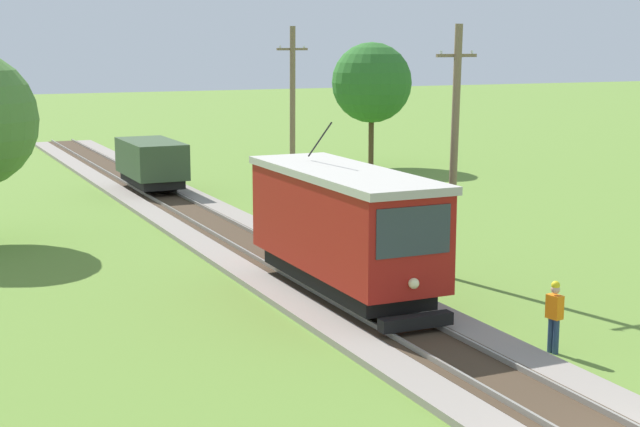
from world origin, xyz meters
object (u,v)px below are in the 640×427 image
at_px(freight_car, 151,163).
at_px(track_worker, 554,313).
at_px(red_tram, 343,226).
at_px(tree_left_far, 372,83).
at_px(utility_pole_near_tram, 454,151).
at_px(utility_pole_mid, 293,119).

bearing_deg(freight_car, track_worker, -84.81).
height_order(red_tram, tree_left_far, tree_left_far).
xyz_separation_m(utility_pole_near_tram, utility_pole_mid, (0.00, 12.86, 0.06)).
bearing_deg(tree_left_far, track_worker, -110.37).
xyz_separation_m(freight_car, track_worker, (2.53, -27.90, -0.57)).
xyz_separation_m(freight_car, utility_pole_mid, (4.25, -7.75, 2.56)).
height_order(utility_pole_near_tram, utility_pole_mid, utility_pole_mid).
relative_size(freight_car, track_worker, 2.91).
height_order(freight_car, utility_pole_mid, utility_pole_mid).
distance_m(freight_car, utility_pole_mid, 9.21).
xyz_separation_m(red_tram, utility_pole_mid, (4.25, 13.78, 1.93)).
xyz_separation_m(red_tram, track_worker, (2.53, -6.37, -1.21)).
height_order(red_tram, freight_car, red_tram).
bearing_deg(track_worker, red_tram, 102.03).
height_order(freight_car, track_worker, freight_car).
distance_m(utility_pole_mid, track_worker, 20.46).
bearing_deg(red_tram, tree_left_far, 60.95).
relative_size(red_tram, tree_left_far, 1.16).
distance_m(red_tram, track_worker, 6.96).
bearing_deg(utility_pole_near_tram, red_tram, -167.84).
bearing_deg(utility_pole_mid, utility_pole_near_tram, -90.00).
xyz_separation_m(freight_car, tree_left_far, (14.78, 5.06, 3.43)).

